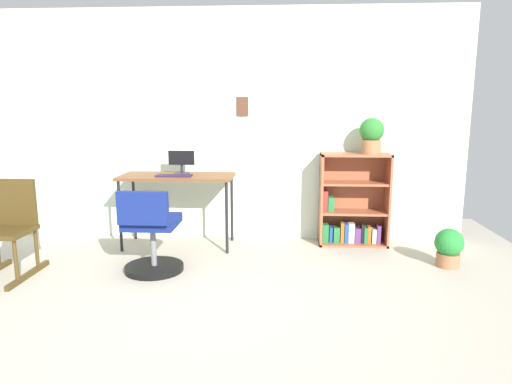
# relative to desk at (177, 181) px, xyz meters

# --- Properties ---
(ground_plane) EXTENTS (6.24, 6.24, 0.00)m
(ground_plane) POSITION_rel_desk_xyz_m (0.43, -1.75, -0.69)
(ground_plane) COLOR #AEA596
(wall_back) EXTENTS (5.20, 0.12, 2.47)m
(wall_back) POSITION_rel_desk_xyz_m (0.43, 0.40, 0.54)
(wall_back) COLOR silver
(wall_back) RESTS_ON ground_plane
(desk) EXTENTS (1.16, 0.52, 0.75)m
(desk) POSITION_rel_desk_xyz_m (0.00, 0.00, 0.00)
(desk) COLOR brown
(desk) RESTS_ON ground_plane
(monitor) EXTENTS (0.27, 0.16, 0.24)m
(monitor) POSITION_rel_desk_xyz_m (0.04, 0.07, 0.19)
(monitor) COLOR #262628
(monitor) RESTS_ON desk
(keyboard) EXTENTS (0.36, 0.13, 0.02)m
(keyboard) POSITION_rel_desk_xyz_m (-0.01, -0.10, 0.07)
(keyboard) COLOR #2A1B37
(keyboard) RESTS_ON desk
(office_chair) EXTENTS (0.52, 0.55, 0.77)m
(office_chair) POSITION_rel_desk_xyz_m (-0.05, -0.80, -0.36)
(office_chair) COLOR black
(office_chair) RESTS_ON ground_plane
(rocking_chair) EXTENTS (0.42, 0.64, 0.83)m
(rocking_chair) POSITION_rel_desk_xyz_m (-1.27, -0.90, -0.27)
(rocking_chair) COLOR #443315
(rocking_chair) RESTS_ON ground_plane
(bookshelf_low) EXTENTS (0.71, 0.30, 0.97)m
(bookshelf_low) POSITION_rel_desk_xyz_m (1.82, 0.21, -0.27)
(bookshelf_low) COLOR #9C5638
(bookshelf_low) RESTS_ON ground_plane
(potted_plant_on_shelf) EXTENTS (0.25, 0.25, 0.37)m
(potted_plant_on_shelf) POSITION_rel_desk_xyz_m (1.98, 0.15, 0.47)
(potted_plant_on_shelf) COLOR #9E6642
(potted_plant_on_shelf) RESTS_ON bookshelf_low
(potted_plant_floor) EXTENTS (0.26, 0.26, 0.36)m
(potted_plant_floor) POSITION_rel_desk_xyz_m (2.61, -0.48, -0.50)
(potted_plant_floor) COLOR #9E6642
(potted_plant_floor) RESTS_ON ground_plane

